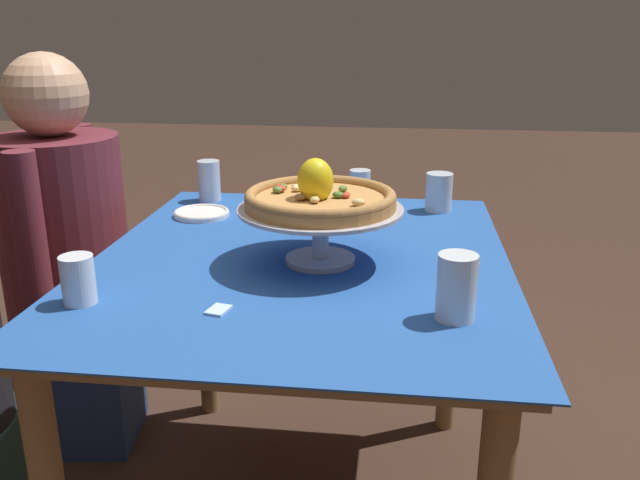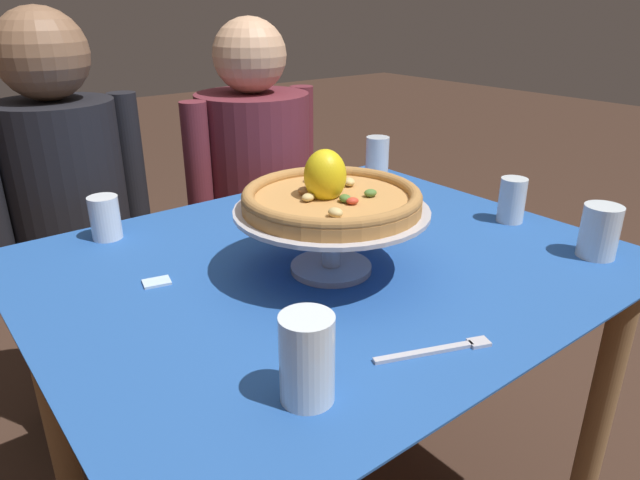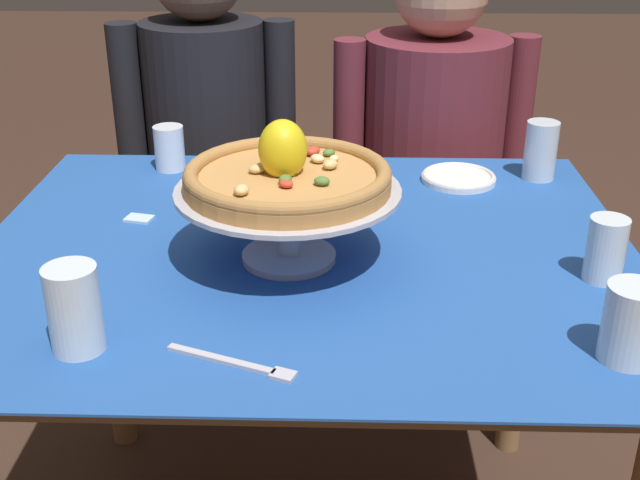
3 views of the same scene
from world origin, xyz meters
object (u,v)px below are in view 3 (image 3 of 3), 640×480
object	(u,v)px
water_glass_back_right	(540,154)
diner_left	(210,177)
pizza_stand	(288,207)
pizza	(287,174)
side_plate	(458,177)
water_glass_front_left	(75,313)
water_glass_back_left	(170,151)
diner_right	(430,181)
dinner_fork	(238,364)
water_glass_side_right	(605,253)
sugar_packet	(139,219)
water_glass_front_right	(630,328)

from	to	relation	value
water_glass_back_right	diner_left	world-z (taller)	diner_left
pizza_stand	pizza	bearing A→B (deg)	114.67
side_plate	water_glass_front_left	bearing A→B (deg)	-132.41
water_glass_back_left	pizza	bearing A→B (deg)	-56.59
side_plate	water_glass_back_right	bearing A→B (deg)	8.10
side_plate	diner_right	size ratio (longest dim) A/B	0.13
dinner_fork	diner_right	xyz separation A→B (m)	(0.37, 1.11, -0.16)
pizza	water_glass_side_right	size ratio (longest dim) A/B	3.17
side_plate	dinner_fork	distance (m)	0.80
water_glass_back_right	water_glass_side_right	distance (m)	0.46
water_glass_front_left	pizza	bearing A→B (deg)	46.36
pizza	water_glass_front_left	xyz separation A→B (m)	(-0.27, -0.28, -0.10)
sugar_packet	diner_left	size ratio (longest dim) A/B	0.04
side_plate	dinner_fork	world-z (taller)	side_plate
water_glass_back_right	water_glass_front_left	size ratio (longest dim) A/B	0.99
water_glass_side_right	diner_left	distance (m)	1.18
pizza_stand	diner_right	bearing A→B (deg)	67.93
pizza	water_glass_back_left	world-z (taller)	pizza
pizza_stand	sugar_packet	world-z (taller)	pizza_stand
water_glass_front_left	dinner_fork	world-z (taller)	water_glass_front_left
water_glass_front_right	water_glass_side_right	bearing A→B (deg)	81.68
pizza	diner_left	size ratio (longest dim) A/B	0.27
water_glass_back_left	water_glass_front_left	distance (m)	0.72
water_glass_side_right	water_glass_front_right	bearing A→B (deg)	-98.32
pizza_stand	diner_left	bearing A→B (deg)	108.38
water_glass_back_left	water_glass_front_left	bearing A→B (deg)	-88.74
pizza	diner_right	xyz separation A→B (m)	(0.32, 0.79, -0.31)
water_glass_back_right	water_glass_side_right	size ratio (longest dim) A/B	1.16
water_glass_back_right	diner_left	distance (m)	0.90
sugar_packet	diner_left	distance (m)	0.67
water_glass_back_left	side_plate	world-z (taller)	water_glass_back_left
pizza_stand	water_glass_front_right	bearing A→B (deg)	-31.12
water_glass_front_right	water_glass_front_left	xyz separation A→B (m)	(-0.75, 0.00, 0.01)
water_glass_side_right	water_glass_front_left	distance (m)	0.81
dinner_fork	water_glass_front_right	bearing A→B (deg)	3.62
pizza_stand	water_glass_back_left	distance (m)	0.53
pizza_stand	water_glass_front_right	distance (m)	0.56
water_glass_back_left	pizza_stand	bearing A→B (deg)	-56.62
water_glass_back_left	water_glass_side_right	xyz separation A→B (m)	(0.80, -0.49, 0.00)
water_glass_back_right	dinner_fork	world-z (taller)	water_glass_back_right
water_glass_front_left	dinner_fork	xyz separation A→B (m)	(0.22, -0.04, -0.05)
water_glass_side_right	dinner_fork	world-z (taller)	water_glass_side_right
water_glass_front_right	dinner_fork	xyz separation A→B (m)	(-0.52, -0.03, -0.04)
water_glass_front_left	diner_right	size ratio (longest dim) A/B	0.10
diner_right	diner_left	bearing A→B (deg)	178.58
sugar_packet	diner_right	distance (m)	0.90
pizza_stand	water_glass_side_right	bearing A→B (deg)	-6.26
water_glass_front_left	diner_left	distance (m)	1.11
water_glass_back_right	water_glass_front_right	size ratio (longest dim) A/B	1.12
water_glass_back_left	water_glass_front_left	size ratio (longest dim) A/B	0.77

